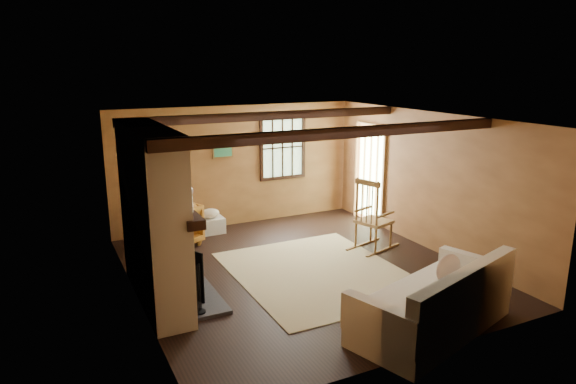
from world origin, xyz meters
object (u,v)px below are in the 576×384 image
laundry_basket (211,225)px  armchair (171,225)px  sofa (436,306)px  fireplace (155,223)px  rocking_chair (372,219)px

laundry_basket → armchair: size_ratio=0.58×
sofa → armchair: (-2.16, 4.41, 0.07)m
armchair → sofa: bearing=90.9°
fireplace → laundry_basket: 3.02m
fireplace → rocking_chair: (3.80, 0.32, -0.56)m
sofa → laundry_basket: 5.00m
fireplace → sofa: (2.83, -2.40, -0.78)m
laundry_basket → armchair: (-0.86, -0.41, 0.24)m
sofa → laundry_basket: bearing=87.8°
fireplace → laundry_basket: (1.53, 2.42, -0.95)m
rocking_chair → laundry_basket: 3.12m
rocking_chair → sofa: rocking_chair is taller
rocking_chair → armchair: (-3.13, 1.69, -0.15)m
rocking_chair → sofa: bearing=142.8°
rocking_chair → armchair: size_ratio=1.49×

